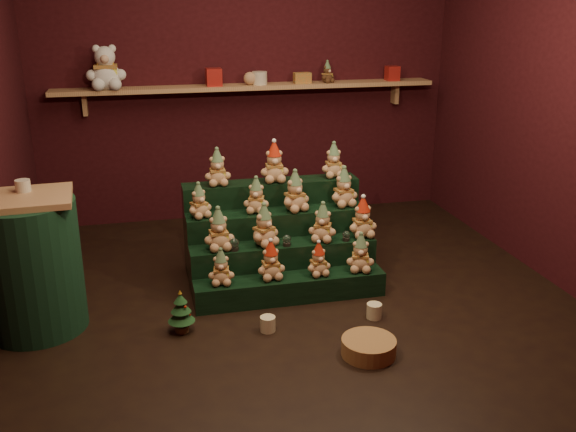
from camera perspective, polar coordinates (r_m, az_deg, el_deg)
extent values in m
plane|color=black|center=(4.77, 0.77, -7.29)|extent=(4.00, 4.00, 0.00)
cube|color=black|center=(6.32, -3.78, 12.50)|extent=(4.00, 0.10, 2.80)
cube|color=black|center=(2.44, 12.61, 1.64)|extent=(4.00, 0.10, 2.80)
cube|color=black|center=(5.22, 23.58, 9.62)|extent=(0.10, 4.00, 2.80)
cube|color=tan|center=(6.16, -3.47, 11.40)|extent=(3.60, 0.26, 0.04)
cube|color=tan|center=(6.17, -17.61, 9.45)|extent=(0.04, 0.12, 0.20)
cube|color=tan|center=(6.66, 9.49, 10.71)|extent=(0.04, 0.12, 0.20)
cube|color=black|center=(4.70, 0.19, -6.43)|extent=(1.40, 0.22, 0.18)
cube|color=black|center=(4.86, -0.41, -4.39)|extent=(1.40, 0.22, 0.36)
cube|color=black|center=(5.03, -0.97, -2.48)|extent=(1.40, 0.22, 0.54)
cube|color=black|center=(5.20, -1.50, -0.69)|extent=(1.40, 0.22, 0.72)
cylinder|color=black|center=(4.67, -4.80, -2.91)|extent=(0.06, 0.06, 0.03)
sphere|color=silver|center=(4.65, -4.81, -2.39)|extent=(0.07, 0.07, 0.07)
cylinder|color=black|center=(4.74, -0.11, -2.53)|extent=(0.06, 0.06, 0.02)
sphere|color=silver|center=(4.72, -0.11, -2.07)|extent=(0.06, 0.06, 0.06)
cylinder|color=black|center=(4.86, 5.18, -2.08)|extent=(0.05, 0.05, 0.02)
sphere|color=silver|center=(4.84, 5.19, -1.66)|extent=(0.06, 0.06, 0.06)
cube|color=tan|center=(4.36, -22.59, 1.41)|extent=(0.63, 0.54, 0.04)
cylinder|color=#10311E|center=(4.50, -21.86, -4.19)|extent=(0.64, 0.64, 0.88)
cylinder|color=beige|center=(4.43, -22.51, 2.51)|extent=(0.10, 0.10, 0.08)
cylinder|color=#463119|center=(4.37, -9.40, -9.84)|extent=(0.09, 0.09, 0.04)
cone|color=#133515|center=(4.32, -9.47, -8.65)|extent=(0.18, 0.18, 0.09)
cone|color=#133515|center=(4.29, -9.51, -7.91)|extent=(0.13, 0.13, 0.08)
cone|color=#133515|center=(4.27, -9.56, -7.21)|extent=(0.09, 0.09, 0.06)
cone|color=gold|center=(4.25, -9.59, -6.67)|extent=(0.03, 0.03, 0.03)
cylinder|color=beige|center=(4.31, -1.81, -9.56)|extent=(0.10, 0.10, 0.10)
cylinder|color=beige|center=(4.51, 7.67, -8.36)|extent=(0.11, 0.11, 0.11)
cylinder|color=olive|center=(4.07, 7.18, -11.49)|extent=(0.35, 0.35, 0.11)
cube|color=#AC201A|center=(6.08, -6.61, 12.16)|extent=(0.14, 0.14, 0.16)
cylinder|color=beige|center=(6.15, -2.53, 12.15)|extent=(0.14, 0.14, 0.12)
cube|color=#AC201A|center=(6.52, 9.25, 12.41)|extent=(0.12, 0.12, 0.14)
sphere|color=tan|center=(6.13, -3.40, 12.12)|extent=(0.12, 0.12, 0.12)
cube|color=#D05B1D|center=(6.24, 1.28, 12.17)|extent=(0.16, 0.10, 0.10)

